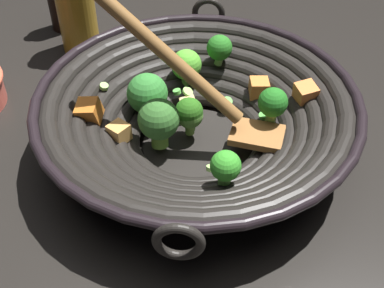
% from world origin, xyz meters
% --- Properties ---
extents(ground_plane, '(4.00, 4.00, 0.00)m').
position_xyz_m(ground_plane, '(0.00, 0.00, 0.00)').
color(ground_plane, black).
extents(wok, '(0.43, 0.43, 0.23)m').
position_xyz_m(wok, '(0.00, 0.00, 0.06)').
color(wok, black).
rests_on(wok, ground).
extents(cooking_oil_bottle, '(0.06, 0.06, 0.22)m').
position_xyz_m(cooking_oil_bottle, '(-0.02, 0.33, 0.09)').
color(cooking_oil_bottle, '#AD7F23').
rests_on(cooking_oil_bottle, ground).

